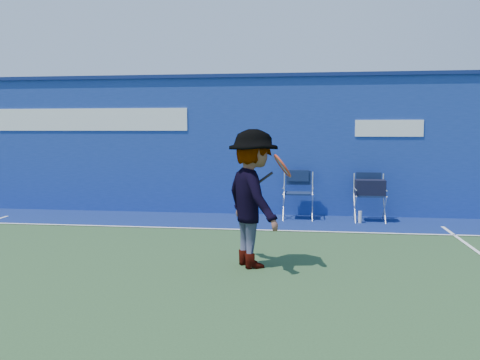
# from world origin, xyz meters

# --- Properties ---
(ground) EXTENTS (80.00, 80.00, 0.00)m
(ground) POSITION_xyz_m (0.00, 0.00, 0.00)
(ground) COLOR #284625
(ground) RESTS_ON ground
(stadium_wall) EXTENTS (24.00, 0.50, 3.08)m
(stadium_wall) POSITION_xyz_m (-0.00, 5.20, 1.55)
(stadium_wall) COLOR navy
(stadium_wall) RESTS_ON ground
(out_of_bounds_strip) EXTENTS (24.00, 1.80, 0.01)m
(out_of_bounds_strip) POSITION_xyz_m (0.00, 4.10, 0.00)
(out_of_bounds_strip) COLOR navy
(out_of_bounds_strip) RESTS_ON ground
(court_lines) EXTENTS (24.00, 12.00, 0.01)m
(court_lines) POSITION_xyz_m (0.00, 0.60, 0.01)
(court_lines) COLOR white
(court_lines) RESTS_ON out_of_bounds_strip
(directors_chair_left) EXTENTS (0.60, 0.56, 1.01)m
(directors_chair_left) POSITION_xyz_m (1.72, 4.55, 0.33)
(directors_chair_left) COLOR silver
(directors_chair_left) RESTS_ON ground
(directors_chair_right) EXTENTS (0.59, 0.53, 0.99)m
(directors_chair_right) POSITION_xyz_m (3.17, 4.44, 0.41)
(directors_chair_right) COLOR silver
(directors_chair_right) RESTS_ON ground
(water_bottle) EXTENTS (0.07, 0.07, 0.25)m
(water_bottle) POSITION_xyz_m (2.97, 4.21, 0.12)
(water_bottle) COLOR silver
(water_bottle) RESTS_ON ground
(tennis_player) EXTENTS (1.22, 1.40, 1.87)m
(tennis_player) POSITION_xyz_m (1.18, 0.72, 0.94)
(tennis_player) COLOR #EA4738
(tennis_player) RESTS_ON ground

